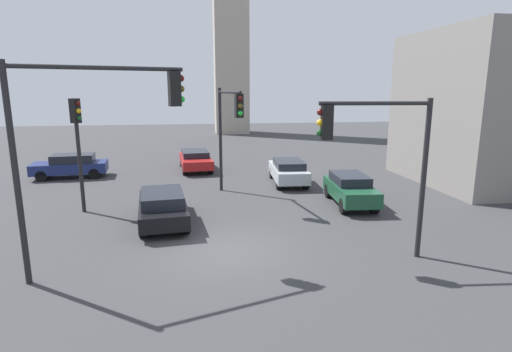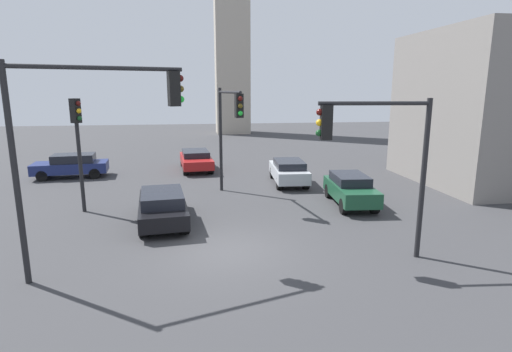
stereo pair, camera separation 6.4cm
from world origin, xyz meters
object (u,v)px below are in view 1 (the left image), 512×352
at_px(car_4, 288,171).
at_px(car_3, 71,165).
at_px(traffic_light_0, 375,145).
at_px(car_2, 163,206).
at_px(traffic_light_1, 95,122).
at_px(traffic_light_3, 78,134).
at_px(car_0, 350,189).
at_px(car_1, 195,159).
at_px(traffic_light_2, 229,120).

bearing_deg(car_4, car_3, 77.99).
height_order(traffic_light_0, car_2, traffic_light_0).
distance_m(traffic_light_1, traffic_light_3, 6.54).
relative_size(traffic_light_3, car_0, 1.19).
bearing_deg(car_2, traffic_light_1, 155.85).
xyz_separation_m(traffic_light_0, traffic_light_3, (-10.08, 6.48, -0.20)).
relative_size(traffic_light_0, car_1, 1.06).
bearing_deg(car_2, car_3, 26.55).
distance_m(traffic_light_2, car_1, 8.33).
distance_m(traffic_light_1, car_0, 11.61).
bearing_deg(car_2, car_1, -12.98).
bearing_deg(car_4, traffic_light_1, 145.84).
bearing_deg(traffic_light_2, car_2, -51.69).
bearing_deg(car_0, car_2, -75.76).
bearing_deg(traffic_light_1, traffic_light_3, 91.91).
distance_m(car_2, car_4, 8.80).
bearing_deg(car_1, traffic_light_3, -33.47).
bearing_deg(traffic_light_2, car_1, -177.70).
bearing_deg(traffic_light_0, traffic_light_1, 2.83).
bearing_deg(traffic_light_0, car_1, -65.48).
bearing_deg(car_1, traffic_light_1, -14.90).
xyz_separation_m(traffic_light_0, traffic_light_2, (-3.69, 7.66, 0.22)).
distance_m(car_0, car_3, 16.42).
bearing_deg(traffic_light_1, car_3, 91.79).
relative_size(traffic_light_1, car_4, 1.38).
xyz_separation_m(car_2, car_3, (-6.02, 9.47, 0.04)).
height_order(traffic_light_2, car_2, traffic_light_2).
height_order(traffic_light_1, traffic_light_2, traffic_light_1).
distance_m(traffic_light_0, car_4, 10.80).
xyz_separation_m(traffic_light_2, traffic_light_3, (-6.39, -1.18, -0.42)).
bearing_deg(car_4, car_0, -154.85).
xyz_separation_m(traffic_light_3, car_4, (9.92, 3.94, -2.65)).
height_order(traffic_light_0, car_0, traffic_light_0).
bearing_deg(car_0, traffic_light_0, -11.15).
xyz_separation_m(car_0, car_1, (-6.92, 9.41, -0.06)).
bearing_deg(car_1, car_4, 42.04).
height_order(car_0, car_2, car_0).
distance_m(traffic_light_2, car_0, 6.42).
bearing_deg(car_4, traffic_light_3, 115.27).
xyz_separation_m(traffic_light_0, car_4, (-0.15, 10.42, -2.85)).
xyz_separation_m(traffic_light_1, traffic_light_3, (-2.13, 6.12, -0.93)).
xyz_separation_m(car_0, car_3, (-14.28, 8.09, -0.01)).
bearing_deg(car_3, traffic_light_3, 103.31).
bearing_deg(traffic_light_0, car_3, -42.31).
bearing_deg(traffic_light_1, car_1, 62.50).
distance_m(car_0, car_4, 4.94).
height_order(traffic_light_3, car_4, traffic_light_3).
distance_m(traffic_light_3, car_3, 8.28).
relative_size(traffic_light_3, car_3, 1.11).
xyz_separation_m(car_0, car_2, (-8.26, -1.38, -0.05)).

